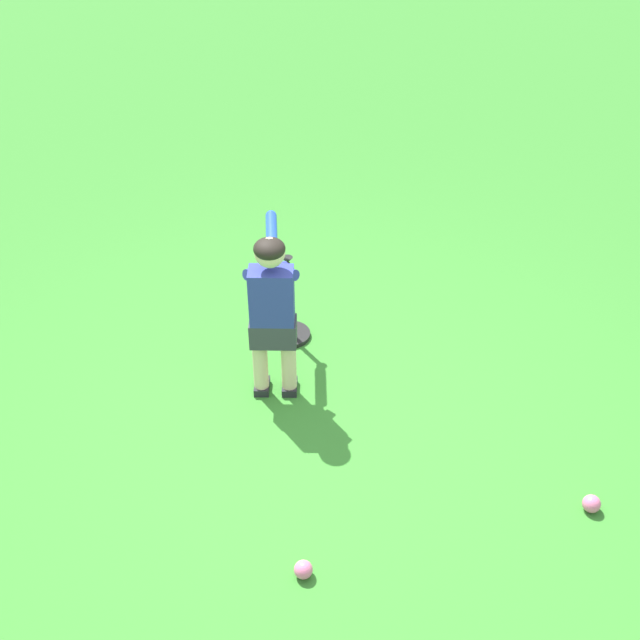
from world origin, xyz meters
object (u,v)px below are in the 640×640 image
at_px(play_ball_by_bucket, 591,504).
at_px(play_ball_far_right, 303,570).
at_px(child_batter, 272,302).
at_px(batting_tee, 289,324).

xyz_separation_m(play_ball_by_bucket, play_ball_far_right, (-0.27, -1.50, -0.00)).
relative_size(play_ball_by_bucket, play_ball_far_right, 1.04).
bearing_deg(play_ball_by_bucket, play_ball_far_right, -100.36).
bearing_deg(child_batter, play_ball_far_right, -17.35).
distance_m(child_batter, batting_tee, 0.76).
bearing_deg(batting_tee, play_ball_far_right, -21.64).
distance_m(child_batter, play_ball_far_right, 1.49).
height_order(child_batter, play_ball_by_bucket, child_batter).
distance_m(play_ball_far_right, batting_tee, 1.88).
bearing_deg(play_ball_far_right, child_batter, 162.65).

